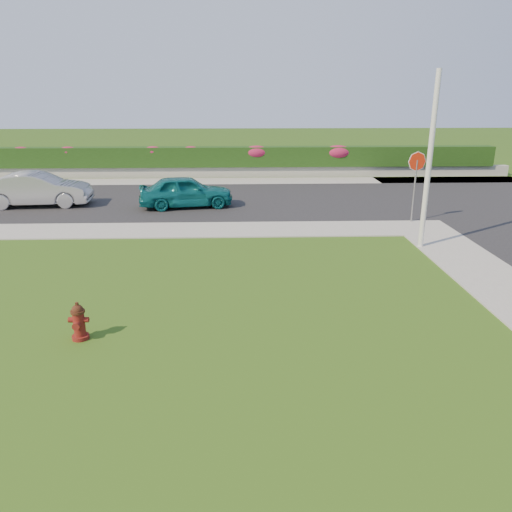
{
  "coord_description": "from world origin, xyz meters",
  "views": [
    {
      "loc": [
        0.41,
        -8.12,
        4.69
      ],
      "look_at": [
        0.8,
        3.33,
        0.9
      ],
      "focal_mm": 35.0,
      "sensor_mm": 36.0,
      "label": 1
    }
  ],
  "objects_px": {
    "fire_hydrant": "(79,322)",
    "stop_sign": "(416,170)",
    "sedan_teal": "(186,191)",
    "utility_pole": "(429,163)",
    "sedan_silver": "(38,189)"
  },
  "relations": [
    {
      "from": "fire_hydrant",
      "to": "stop_sign",
      "type": "distance_m",
      "value": 13.28
    },
    {
      "from": "fire_hydrant",
      "to": "sedan_teal",
      "type": "height_order",
      "value": "sedan_teal"
    },
    {
      "from": "sedan_teal",
      "to": "stop_sign",
      "type": "bearing_deg",
      "value": -117.36
    },
    {
      "from": "utility_pole",
      "to": "stop_sign",
      "type": "xyz_separation_m",
      "value": [
        0.75,
        3.13,
        -0.7
      ]
    },
    {
      "from": "stop_sign",
      "to": "utility_pole",
      "type": "bearing_deg",
      "value": -92.8
    },
    {
      "from": "sedan_teal",
      "to": "fire_hydrant",
      "type": "bearing_deg",
      "value": 165.56
    },
    {
      "from": "utility_pole",
      "to": "stop_sign",
      "type": "relative_size",
      "value": 2.02
    },
    {
      "from": "fire_hydrant",
      "to": "sedan_teal",
      "type": "relative_size",
      "value": 0.2
    },
    {
      "from": "fire_hydrant",
      "to": "utility_pole",
      "type": "xyz_separation_m",
      "value": [
        8.9,
        5.84,
        2.28
      ]
    },
    {
      "from": "sedan_teal",
      "to": "stop_sign",
      "type": "distance_m",
      "value": 9.21
    },
    {
      "from": "sedan_silver",
      "to": "stop_sign",
      "type": "relative_size",
      "value": 1.64
    },
    {
      "from": "sedan_silver",
      "to": "utility_pole",
      "type": "height_order",
      "value": "utility_pole"
    },
    {
      "from": "fire_hydrant",
      "to": "sedan_teal",
      "type": "bearing_deg",
      "value": 86.28
    },
    {
      "from": "fire_hydrant",
      "to": "utility_pole",
      "type": "distance_m",
      "value": 10.89
    },
    {
      "from": "sedan_teal",
      "to": "sedan_silver",
      "type": "height_order",
      "value": "sedan_silver"
    }
  ]
}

